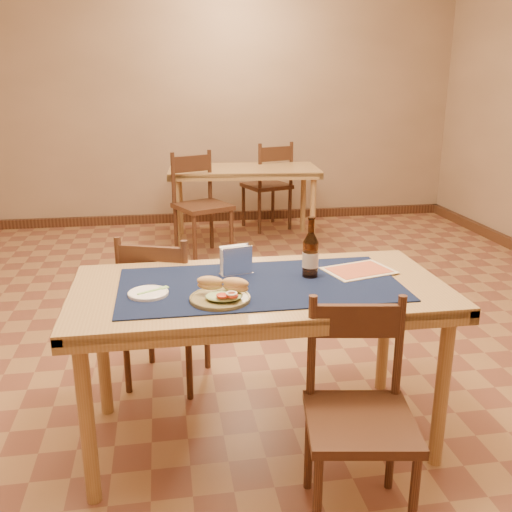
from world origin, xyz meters
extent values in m
cube|color=#8F633E|center=(0.00, 0.00, -0.01)|extent=(6.00, 7.00, 0.02)
cube|color=tan|center=(0.00, 3.51, 1.40)|extent=(6.00, 0.02, 2.80)
cylinder|color=#A27F4C|center=(-0.72, -1.12, 0.35)|extent=(0.06, 0.06, 0.71)
cylinder|color=#A27F4C|center=(0.72, -1.12, 0.35)|extent=(0.06, 0.06, 0.71)
cylinder|color=#A27F4C|center=(-0.72, -0.48, 0.35)|extent=(0.06, 0.06, 0.71)
cylinder|color=#A27F4C|center=(0.72, -0.48, 0.35)|extent=(0.06, 0.06, 0.71)
cube|color=#A27F4C|center=(0.00, -0.80, 0.73)|extent=(1.60, 0.80, 0.04)
cube|color=black|center=(0.00, -0.80, 0.75)|extent=(1.20, 0.60, 0.01)
cube|color=#472A19|center=(0.00, 3.47, 0.05)|extent=(6.00, 0.06, 0.10)
cylinder|color=#A27F4C|center=(-0.26, 2.36, 0.35)|extent=(0.06, 0.06, 0.71)
cylinder|color=#A27F4C|center=(1.06, 2.25, 0.35)|extent=(0.06, 0.06, 0.71)
cylinder|color=#A27F4C|center=(-0.22, 2.94, 0.35)|extent=(0.06, 0.06, 0.71)
cylinder|color=#A27F4C|center=(1.10, 2.83, 0.35)|extent=(0.06, 0.06, 0.71)
cube|color=#A27F4C|center=(0.42, 2.60, 0.73)|extent=(1.54, 0.86, 0.04)
cylinder|color=#472A19|center=(-0.18, -0.10, 0.21)|extent=(0.03, 0.03, 0.43)
cylinder|color=#472A19|center=(-0.50, 0.01, 0.21)|extent=(0.03, 0.03, 0.43)
cylinder|color=#472A19|center=(-0.30, -0.42, 0.21)|extent=(0.03, 0.03, 0.43)
cylinder|color=#472A19|center=(-0.62, -0.30, 0.21)|extent=(0.03, 0.03, 0.43)
cube|color=#472A19|center=(-0.40, -0.20, 0.43)|extent=(0.51, 0.51, 0.04)
cube|color=#472A19|center=(-0.47, -0.37, 0.76)|extent=(0.33, 0.14, 0.13)
cylinder|color=#472A19|center=(-0.31, -0.43, 0.64)|extent=(0.03, 0.03, 0.44)
cylinder|color=#472A19|center=(-0.63, -0.31, 0.64)|extent=(0.03, 0.03, 0.44)
cylinder|color=#472A19|center=(0.08, -1.51, 0.21)|extent=(0.03, 0.03, 0.41)
cylinder|color=#472A19|center=(0.41, -1.57, 0.21)|extent=(0.03, 0.03, 0.41)
cylinder|color=#472A19|center=(0.13, -1.19, 0.21)|extent=(0.03, 0.03, 0.41)
cylinder|color=#472A19|center=(0.46, -1.24, 0.21)|extent=(0.03, 0.03, 0.41)
cube|color=#472A19|center=(0.27, -1.38, 0.41)|extent=(0.44, 0.44, 0.04)
cube|color=#472A19|center=(0.30, -1.20, 0.73)|extent=(0.33, 0.08, 0.13)
cylinder|color=#472A19|center=(0.14, -1.18, 0.62)|extent=(0.03, 0.03, 0.42)
cylinder|color=#472A19|center=(0.46, -1.23, 0.62)|extent=(0.03, 0.03, 0.42)
cylinder|color=#472A19|center=(-0.13, 1.83, 0.24)|extent=(0.04, 0.04, 0.48)
cylinder|color=#472A19|center=(0.21, 1.99, 0.24)|extent=(0.04, 0.04, 0.48)
cylinder|color=#472A19|center=(-0.29, 2.18, 0.24)|extent=(0.04, 0.04, 0.48)
cylinder|color=#472A19|center=(0.06, 2.34, 0.24)|extent=(0.04, 0.04, 0.48)
cube|color=#472A19|center=(-0.04, 2.08, 0.48)|extent=(0.59, 0.59, 0.04)
cube|color=#472A19|center=(-0.12, 2.27, 0.85)|extent=(0.36, 0.18, 0.15)
cylinder|color=#472A19|center=(-0.29, 2.19, 0.72)|extent=(0.04, 0.04, 0.49)
cylinder|color=#472A19|center=(0.06, 2.34, 0.72)|extent=(0.04, 0.04, 0.49)
cylinder|color=#472A19|center=(0.86, 3.29, 0.24)|extent=(0.04, 0.04, 0.48)
cylinder|color=#472A19|center=(0.50, 3.17, 0.24)|extent=(0.04, 0.04, 0.48)
cylinder|color=#472A19|center=(0.98, 2.93, 0.24)|extent=(0.04, 0.04, 0.48)
cylinder|color=#472A19|center=(0.62, 2.81, 0.24)|extent=(0.04, 0.04, 0.48)
cube|color=#472A19|center=(0.74, 3.05, 0.48)|extent=(0.56, 0.56, 0.04)
cube|color=#472A19|center=(0.80, 2.86, 0.85)|extent=(0.37, 0.15, 0.15)
cylinder|color=#472A19|center=(0.98, 2.92, 0.72)|extent=(0.04, 0.04, 0.49)
cylinder|color=#472A19|center=(0.62, 2.80, 0.72)|extent=(0.04, 0.04, 0.49)
cylinder|color=brown|center=(-0.19, -0.96, 0.76)|extent=(0.24, 0.24, 0.01)
torus|color=brown|center=(-0.19, -0.96, 0.77)|extent=(0.24, 0.24, 0.01)
ellipsoid|color=#A3BB80|center=(-0.17, -0.99, 0.78)|extent=(0.15, 0.12, 0.03)
ellipsoid|color=tan|center=(-0.22, -0.93, 0.82)|extent=(0.11, 0.08, 0.06)
ellipsoid|color=tan|center=(-0.13, -0.97, 0.82)|extent=(0.12, 0.09, 0.06)
cylinder|color=#B73018|center=(-0.18, -1.03, 0.80)|extent=(0.05, 0.05, 0.01)
cylinder|color=#B73018|center=(-0.15, -1.03, 0.80)|extent=(0.05, 0.05, 0.01)
torus|color=white|center=(-0.15, -1.03, 0.81)|extent=(0.05, 0.05, 0.01)
cylinder|color=white|center=(-0.47, -0.86, 0.76)|extent=(0.17, 0.17, 0.01)
torus|color=white|center=(-0.47, -0.86, 0.77)|extent=(0.16, 0.16, 0.01)
cube|color=#9ADC79|center=(-0.47, -0.85, 0.77)|extent=(0.10, 0.06, 0.00)
cube|color=#9ADC79|center=(-0.41, -0.82, 0.77)|extent=(0.04, 0.04, 0.00)
cylinder|color=#48230C|center=(0.24, -0.74, 0.83)|extent=(0.07, 0.07, 0.16)
cone|color=#48230C|center=(0.24, -0.74, 0.93)|extent=(0.07, 0.07, 0.04)
cylinder|color=#48230C|center=(0.24, -0.74, 0.99)|extent=(0.03, 0.03, 0.06)
cylinder|color=#48230C|center=(0.24, -0.74, 1.02)|extent=(0.03, 0.03, 0.01)
cylinder|color=beige|center=(0.24, -0.74, 0.83)|extent=(0.07, 0.07, 0.07)
cube|color=white|center=(-0.08, -0.66, 0.76)|extent=(0.16, 0.08, 0.00)
cube|color=white|center=(-0.08, -0.68, 0.82)|extent=(0.14, 0.03, 0.13)
cube|color=white|center=(-0.09, -0.63, 0.82)|extent=(0.14, 0.03, 0.13)
cube|color=white|center=(-0.08, -0.66, 0.82)|extent=(0.14, 0.06, 0.12)
cube|color=#44AFDA|center=(-0.08, -0.67, 0.83)|extent=(0.09, 0.02, 0.04)
cube|color=beige|center=(0.48, -0.71, 0.76)|extent=(0.35, 0.29, 0.00)
cube|color=#C05531|center=(0.48, -0.71, 0.76)|extent=(0.30, 0.24, 0.00)
camera|label=1|loc=(-0.39, -3.07, 1.60)|focal=40.00mm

